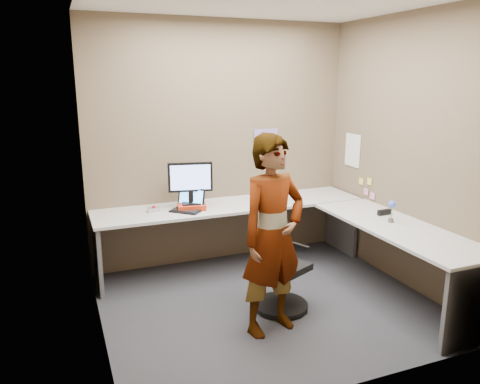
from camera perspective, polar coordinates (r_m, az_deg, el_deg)
name	(u,v)px	position (r m, az deg, el deg)	size (l,w,h in m)	color
ground	(268,304)	(4.54, 3.45, -13.47)	(3.00, 3.00, 0.00)	#2A2A30
wall_back	(221,144)	(5.29, -2.34, 5.87)	(3.00, 3.00, 0.00)	brown
wall_right	(407,153)	(4.93, 19.74, 4.48)	(2.70, 2.70, 0.00)	brown
wall_left	(92,176)	(3.73, -17.63, 1.83)	(2.70, 2.70, 0.00)	brown
desk	(292,227)	(4.82, 6.32, -4.32)	(2.98, 2.58, 0.73)	#B9B9B9
paper_ream	(192,207)	(4.94, -5.92, -1.78)	(0.29, 0.21, 0.06)	red
monitor	(190,180)	(4.89, -6.06, 1.52)	(0.46, 0.17, 0.44)	black
laptop	(189,205)	(4.91, -6.27, -1.56)	(0.40, 0.39, 0.22)	black
trackball_mouse	(154,209)	(4.90, -10.48, -2.10)	(0.12, 0.08, 0.07)	#B7B7BC
origami	(256,204)	(5.02, 1.94, -1.43)	(0.10, 0.10, 0.06)	white
stapler	(384,212)	(4.94, 17.18, -2.37)	(0.15, 0.04, 0.06)	black
flower	(392,208)	(4.67, 18.02, -1.86)	(0.07, 0.07, 0.22)	brown
calendar_purple	(266,146)	(5.49, 3.16, 5.63)	(0.30, 0.01, 0.40)	#846BB7
calendar_white	(353,150)	(5.64, 13.57, 4.96)	(0.01, 0.28, 0.38)	white
sticky_note_a	(370,181)	(5.41, 15.51, 1.25)	(0.01, 0.07, 0.07)	#F2E059
sticky_note_b	(366,192)	(5.48, 15.11, 0.03)	(0.01, 0.07, 0.07)	pink
sticky_note_c	(373,196)	(5.39, 15.85, -0.46)	(0.01, 0.07, 0.07)	pink
sticky_note_d	(361,181)	(5.54, 14.56, 1.27)	(0.01, 0.07, 0.07)	#F2E059
office_chair	(277,268)	(4.34, 4.51, -9.27)	(0.54, 0.55, 0.93)	black
person	(273,236)	(3.81, 4.01, -5.35)	(0.61, 0.40, 1.66)	#999399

